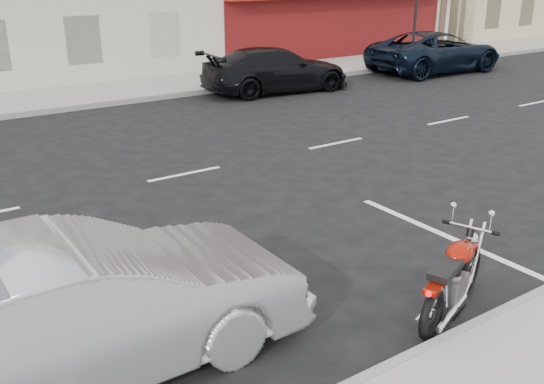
{
  "coord_description": "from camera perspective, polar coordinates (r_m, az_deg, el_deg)",
  "views": [
    {
      "loc": [
        -7.12,
        -10.57,
        3.95
      ],
      "look_at": [
        -2.34,
        -3.62,
        0.8
      ],
      "focal_mm": 40.0,
      "sensor_mm": 36.0,
      "label": 1
    }
  ],
  "objects": [
    {
      "name": "ground",
      "position": [
        13.34,
        -0.53,
        3.26
      ],
      "size": [
        120.0,
        120.0,
        0.0
      ],
      "primitive_type": "plane",
      "color": "black",
      "rests_on": "ground"
    },
    {
      "name": "traffic_light",
      "position": [
        28.01,
        13.57,
        17.11
      ],
      "size": [
        0.26,
        0.3,
        3.8
      ],
      "color": "black",
      "rests_on": "sidewalk_far"
    },
    {
      "name": "fire_hydrant",
      "position": [
        27.22,
        10.75,
        12.93
      ],
      "size": [
        0.2,
        0.2,
        0.72
      ],
      "color": "beige",
      "rests_on": "sidewalk_far"
    },
    {
      "name": "motorcycle",
      "position": [
        8.2,
        18.28,
        -5.93
      ],
      "size": [
        1.86,
        0.9,
        0.98
      ],
      "rotation": [
        0.0,
        0.0,
        0.36
      ],
      "color": "black",
      "rests_on": "ground"
    },
    {
      "name": "sedan_silver",
      "position": [
        6.37,
        -17.66,
        -10.53
      ],
      "size": [
        4.69,
        1.67,
        1.54
      ],
      "primitive_type": "imported",
      "rotation": [
        0.0,
        0.0,
        1.56
      ],
      "color": "#9B9DA3",
      "rests_on": "ground"
    },
    {
      "name": "suv_far",
      "position": [
        25.25,
        15.13,
        12.62
      ],
      "size": [
        5.76,
        2.79,
        1.58
      ],
      "primitive_type": "imported",
      "rotation": [
        0.0,
        0.0,
        1.54
      ],
      "color": "black",
      "rests_on": "ground"
    },
    {
      "name": "car_far",
      "position": [
        20.45,
        0.38,
        11.44
      ],
      "size": [
        5.23,
        2.56,
        1.46
      ],
      "primitive_type": "imported",
      "rotation": [
        0.0,
        0.0,
        1.47
      ],
      "color": "black",
      "rests_on": "ground"
    }
  ]
}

